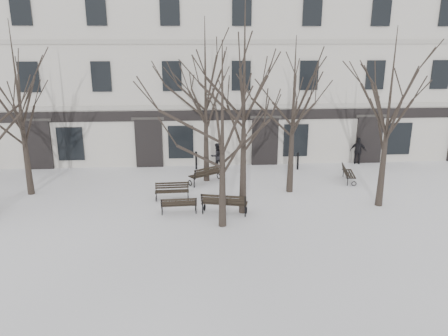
{
  "coord_description": "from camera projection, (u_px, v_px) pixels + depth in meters",
  "views": [
    {
      "loc": [
        -0.76,
        -17.72,
        7.53
      ],
      "look_at": [
        0.67,
        3.0,
        1.31
      ],
      "focal_mm": 35.0,
      "sensor_mm": 36.0,
      "label": 1
    }
  ],
  "objects": [
    {
      "name": "bench_2",
      "position": [
        224.0,
        203.0,
        19.2
      ],
      "size": [
        2.1,
        1.17,
        1.01
      ],
      "rotation": [
        0.0,
        0.0,
        2.91
      ],
      "color": "black",
      "rests_on": "ground"
    },
    {
      "name": "bench_4",
      "position": [
        207.0,
        174.0,
        23.29
      ],
      "size": [
        2.03,
        1.69,
        1.01
      ],
      "rotation": [
        0.0,
        0.0,
        3.73
      ],
      "color": "black",
      "rests_on": "ground"
    },
    {
      "name": "tree_3",
      "position": [
        390.0,
        98.0,
        18.97
      ],
      "size": [
        5.61,
        5.61,
        8.02
      ],
      "color": "black",
      "rests_on": "ground"
    },
    {
      "name": "pedestrian_c",
      "position": [
        357.0,
        164.0,
        27.1
      ],
      "size": [
        1.05,
        0.72,
        1.66
      ],
      "primitive_type": "imported",
      "rotation": [
        0.0,
        0.0,
        2.79
      ],
      "color": "black",
      "rests_on": "ground"
    },
    {
      "name": "bench_1",
      "position": [
        179.0,
        205.0,
        19.32
      ],
      "size": [
        1.61,
        0.65,
        0.8
      ],
      "rotation": [
        0.0,
        0.0,
        3.19
      ],
      "color": "black",
      "rests_on": "ground"
    },
    {
      "name": "building",
      "position": [
        204.0,
        68.0,
        29.95
      ],
      "size": [
        40.4,
        10.2,
        11.4
      ],
      "color": "#BBB6AD",
      "rests_on": "ground"
    },
    {
      "name": "tree_2",
      "position": [
        244.0,
        84.0,
        17.97
      ],
      "size": [
        6.36,
        6.36,
        9.09
      ],
      "color": "black",
      "rests_on": "ground"
    },
    {
      "name": "pedestrian_b",
      "position": [
        217.0,
        169.0,
        26.1
      ],
      "size": [
        0.94,
        0.85,
        1.57
      ],
      "primitive_type": "imported",
      "rotation": [
        0.0,
        0.0,
        3.56
      ],
      "color": "black",
      "rests_on": "ground"
    },
    {
      "name": "tree_1",
      "position": [
        222.0,
        115.0,
        16.86
      ],
      "size": [
        5.23,
        5.23,
        7.47
      ],
      "color": "black",
      "rests_on": "ground"
    },
    {
      "name": "bench_5",
      "position": [
        348.0,
        173.0,
        23.71
      ],
      "size": [
        0.9,
        1.75,
        0.84
      ],
      "rotation": [
        0.0,
        0.0,
        1.38
      ],
      "color": "black",
      "rests_on": "ground"
    },
    {
      "name": "tree_4",
      "position": [
        17.0,
        89.0,
        20.4
      ],
      "size": [
        5.86,
        5.86,
        8.37
      ],
      "color": "black",
      "rests_on": "ground"
    },
    {
      "name": "bollard_a",
      "position": [
        196.0,
        160.0,
        25.83
      ],
      "size": [
        0.14,
        0.14,
        1.1
      ],
      "color": "black",
      "rests_on": "ground"
    },
    {
      "name": "bench_3",
      "position": [
        172.0,
        190.0,
        21.06
      ],
      "size": [
        1.64,
        0.65,
        0.81
      ],
      "rotation": [
        0.0,
        0.0,
        0.04
      ],
      "color": "black",
      "rests_on": "ground"
    },
    {
      "name": "tree_5",
      "position": [
        205.0,
        82.0,
        22.42
      ],
      "size": [
        5.99,
        5.99,
        8.55
      ],
      "color": "black",
      "rests_on": "ground"
    },
    {
      "name": "tree_6",
      "position": [
        294.0,
        98.0,
        20.87
      ],
      "size": [
        5.35,
        5.35,
        7.64
      ],
      "color": "black",
      "rests_on": "ground"
    },
    {
      "name": "bollard_b",
      "position": [
        298.0,
        161.0,
        25.78
      ],
      "size": [
        0.13,
        0.13,
        1.03
      ],
      "color": "black",
      "rests_on": "ground"
    },
    {
      "name": "ground",
      "position": [
        214.0,
        216.0,
        19.15
      ],
      "size": [
        100.0,
        100.0,
        0.0
      ],
      "primitive_type": "plane",
      "color": "white",
      "rests_on": "ground"
    }
  ]
}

